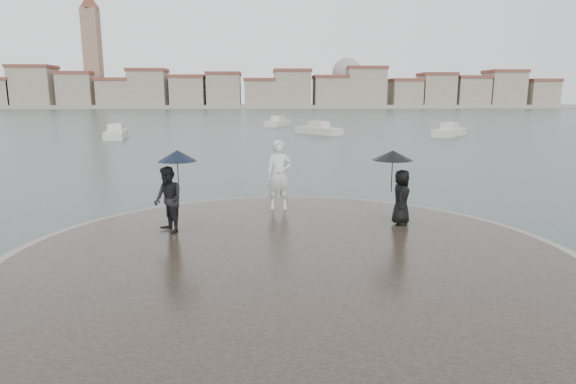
{
  "coord_description": "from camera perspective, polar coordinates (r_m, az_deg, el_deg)",
  "views": [
    {
      "loc": [
        -0.69,
        -6.38,
        3.66
      ],
      "look_at": [
        0.0,
        4.8,
        1.45
      ],
      "focal_mm": 30.0,
      "sensor_mm": 36.0,
      "label": 1
    }
  ],
  "objects": [
    {
      "name": "ground",
      "position": [
        7.39,
        2.43,
        -18.54
      ],
      "size": [
        400.0,
        400.0,
        0.0
      ],
      "primitive_type": "plane",
      "color": "#2B3835",
      "rests_on": "ground"
    },
    {
      "name": "kerb_ring",
      "position": [
        10.5,
        0.44,
        -8.3
      ],
      "size": [
        12.5,
        12.5,
        0.32
      ],
      "primitive_type": "cylinder",
      "color": "gray",
      "rests_on": "ground"
    },
    {
      "name": "quay_tip",
      "position": [
        10.5,
        0.44,
        -8.19
      ],
      "size": [
        11.9,
        11.9,
        0.36
      ],
      "primitive_type": "cylinder",
      "color": "#2D261E",
      "rests_on": "ground"
    },
    {
      "name": "statue",
      "position": [
        14.31,
        -1.06,
        2.05
      ],
      "size": [
        0.78,
        0.53,
        2.07
      ],
      "primitive_type": "imported",
      "rotation": [
        0.0,
        0.0,
        -0.05
      ],
      "color": "silver",
      "rests_on": "quay_tip"
    },
    {
      "name": "visitor_left",
      "position": [
        12.14,
        -13.77,
        0.35
      ],
      "size": [
        1.23,
        1.1,
        2.04
      ],
      "color": "black",
      "rests_on": "quay_tip"
    },
    {
      "name": "visitor_right",
      "position": [
        12.89,
        12.9,
        1.3
      ],
      "size": [
        1.14,
        1.09,
        1.95
      ],
      "color": "black",
      "rests_on": "quay_tip"
    },
    {
      "name": "far_skyline",
      "position": [
        167.19,
        -5.58,
        11.76
      ],
      "size": [
        260.0,
        20.0,
        37.0
      ],
      "color": "gray",
      "rests_on": "ground"
    },
    {
      "name": "boats",
      "position": [
        50.65,
        0.47,
        7.43
      ],
      "size": [
        34.85,
        23.82,
        1.5
      ],
      "color": "beige",
      "rests_on": "ground"
    }
  ]
}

